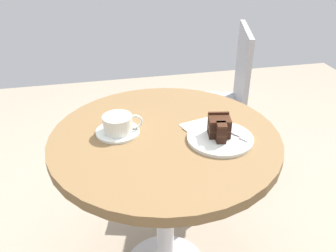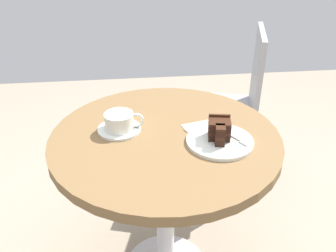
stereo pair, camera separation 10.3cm
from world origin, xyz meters
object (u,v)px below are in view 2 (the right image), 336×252
at_px(fork, 237,138).
at_px(napkin, 212,132).
at_px(cake_slice, 219,130).
at_px(coffee_cup, 120,121).
at_px(teaspoon, 130,124).
at_px(saucer, 119,129).
at_px(cake_plate, 220,141).
at_px(cafe_chair, 235,99).

xyz_separation_m(fork, napkin, (-0.07, 0.07, -0.01)).
bearing_deg(cake_slice, fork, -11.51).
xyz_separation_m(coffee_cup, teaspoon, (0.03, 0.02, -0.03)).
bearing_deg(cake_slice, napkin, 99.23).
bearing_deg(fork, teaspoon, -145.00).
height_order(saucer, teaspoon, teaspoon).
bearing_deg(cake_slice, cake_plate, -77.81).
bearing_deg(saucer, napkin, -9.29).
relative_size(coffee_cup, napkin, 0.64).
distance_m(cake_plate, cafe_chair, 0.70).
bearing_deg(cafe_chair, saucer, -31.88).
bearing_deg(fork, coffee_cup, -140.33).
bearing_deg(coffee_cup, teaspoon, 32.18).
bearing_deg(napkin, fork, -46.02).
height_order(cake_plate, cake_slice, cake_slice).
relative_size(cake_slice, napkin, 0.46).
distance_m(teaspoon, cake_plate, 0.32).
xyz_separation_m(saucer, napkin, (0.32, -0.05, -0.00)).
distance_m(saucer, napkin, 0.32).
bearing_deg(cafe_chair, cake_plate, -5.24).
height_order(saucer, coffee_cup, coffee_cup).
xyz_separation_m(saucer, cafe_chair, (0.57, 0.52, -0.16)).
xyz_separation_m(cake_plate, fork, (0.06, -0.00, 0.01)).
bearing_deg(cafe_chair, napkin, -8.35).
relative_size(cake_plate, napkin, 1.04).
xyz_separation_m(coffee_cup, cafe_chair, (0.57, 0.52, -0.20)).
bearing_deg(napkin, coffee_cup, 171.22).
relative_size(saucer, fork, 1.22).
distance_m(coffee_cup, cake_plate, 0.34).
bearing_deg(saucer, fork, -17.50).
height_order(teaspoon, cafe_chair, cafe_chair).
xyz_separation_m(teaspoon, napkin, (0.28, -0.07, -0.01)).
relative_size(cake_plate, cafe_chair, 0.25).
height_order(cake_plate, napkin, cake_plate).
distance_m(teaspoon, cafe_chair, 0.75).
bearing_deg(cake_plate, cake_slice, 102.19).
distance_m(saucer, fork, 0.40).
bearing_deg(cake_slice, coffee_cup, 161.82).
height_order(cake_slice, fork, cake_slice).
height_order(coffee_cup, cafe_chair, cafe_chair).
bearing_deg(napkin, cafe_chair, 65.69).
bearing_deg(saucer, teaspoon, 24.93).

